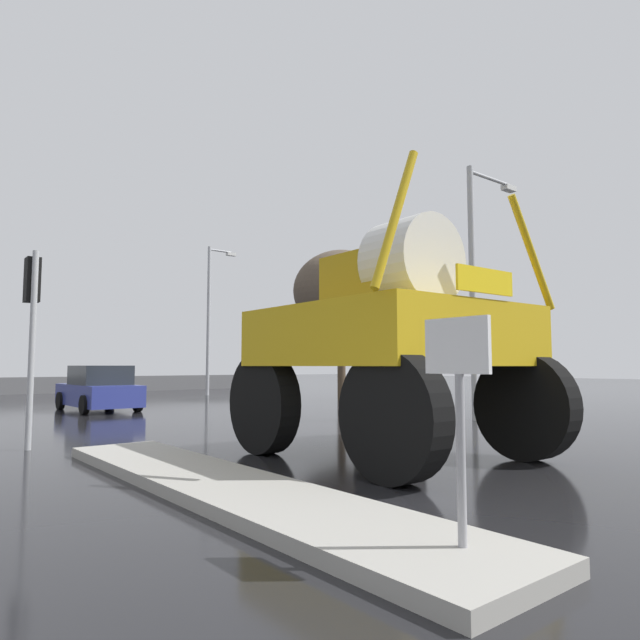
% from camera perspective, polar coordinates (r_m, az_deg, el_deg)
% --- Properties ---
extents(ground_plane, '(120.00, 120.00, 0.00)m').
position_cam_1_polar(ground_plane, '(18.54, -17.47, -9.16)').
color(ground_plane, black).
extents(median_island, '(1.39, 7.94, 0.15)m').
position_cam_1_polar(median_island, '(7.00, -9.47, -16.49)').
color(median_island, '#9E9B93').
rests_on(median_island, ground).
extents(lane_arrow_sign, '(0.07, 0.60, 1.74)m').
position_cam_1_polar(lane_arrow_sign, '(4.47, 13.95, -6.69)').
color(lane_arrow_sign, '#99999E').
rests_on(lane_arrow_sign, median_island).
extents(oversize_sprayer, '(4.15, 4.97, 4.40)m').
position_cam_1_polar(oversize_sprayer, '(9.48, 7.16, -2.01)').
color(oversize_sprayer, black).
rests_on(oversize_sprayer, ground).
extents(sedan_ahead, '(1.92, 4.12, 1.52)m').
position_cam_1_polar(sedan_ahead, '(20.47, -21.66, -6.60)').
color(sedan_ahead, navy).
rests_on(sedan_ahead, ground).
extents(traffic_signal_near_left, '(0.24, 0.54, 3.63)m').
position_cam_1_polar(traffic_signal_near_left, '(11.66, -27.37, 1.43)').
color(traffic_signal_near_left, '#A8AAAF').
rests_on(traffic_signal_near_left, ground).
extents(traffic_signal_near_right, '(0.24, 0.54, 3.44)m').
position_cam_1_polar(traffic_signal_near_right, '(16.05, 5.94, -1.12)').
color(traffic_signal_near_right, '#A8AAAF').
rests_on(traffic_signal_near_right, ground).
extents(streetlight_near_right, '(2.30, 0.24, 7.23)m').
position_cam_1_polar(streetlight_near_right, '(16.55, 15.71, 4.47)').
color(streetlight_near_right, '#A8AAAF').
rests_on(streetlight_near_right, ground).
extents(streetlight_far_right, '(1.62, 0.24, 7.73)m').
position_cam_1_polar(streetlight_far_right, '(29.50, -11.12, 0.77)').
color(streetlight_far_right, '#A8AAAF').
rests_on(streetlight_far_right, ground).
extents(bare_tree_right, '(4.35, 4.35, 6.72)m').
position_cam_1_polar(bare_tree_right, '(25.22, 2.19, 2.93)').
color(bare_tree_right, '#473828').
rests_on(bare_tree_right, ground).
extents(roadside_barrier, '(25.06, 0.24, 0.90)m').
position_cam_1_polar(roadside_barrier, '(33.87, -27.40, -5.97)').
color(roadside_barrier, '#59595B').
rests_on(roadside_barrier, ground).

